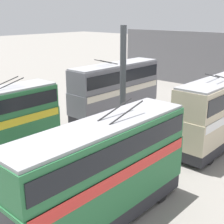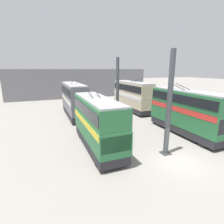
{
  "view_description": "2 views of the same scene",
  "coord_description": "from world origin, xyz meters",
  "px_view_note": "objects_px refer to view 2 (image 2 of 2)",
  "views": [
    {
      "loc": [
        -4.24,
        -14.0,
        9.56
      ],
      "look_at": [
        10.95,
        -0.26,
        3.09
      ],
      "focal_mm": 50.0,
      "sensor_mm": 36.0,
      "label": 1
    },
    {
      "loc": [
        -9.77,
        9.66,
        7.27
      ],
      "look_at": [
        12.32,
        0.84,
        1.43
      ],
      "focal_mm": 28.0,
      "sensor_mm": 36.0,
      "label": 2
    }
  ],
  "objects_px": {
    "bus_left_far": "(132,94)",
    "bus_right_far": "(74,98)",
    "bus_right_mid": "(97,120)",
    "person_by_right_row": "(117,131)",
    "oil_drum": "(96,120)",
    "bus_left_near": "(186,110)",
    "person_aisle_midway": "(127,125)"
  },
  "relations": [
    {
      "from": "bus_left_far",
      "to": "oil_drum",
      "type": "height_order",
      "value": "bus_left_far"
    },
    {
      "from": "person_by_right_row",
      "to": "oil_drum",
      "type": "relative_size",
      "value": 1.84
    },
    {
      "from": "bus_left_near",
      "to": "person_by_right_row",
      "type": "distance_m",
      "value": 8.23
    },
    {
      "from": "bus_left_near",
      "to": "person_aisle_midway",
      "type": "xyz_separation_m",
      "value": [
        2.81,
        5.91,
        -1.96
      ]
    },
    {
      "from": "person_by_right_row",
      "to": "bus_right_mid",
      "type": "bearing_deg",
      "value": -79.1
    },
    {
      "from": "bus_left_far",
      "to": "bus_right_far",
      "type": "relative_size",
      "value": 1.03
    },
    {
      "from": "bus_left_far",
      "to": "person_aisle_midway",
      "type": "distance_m",
      "value": 11.78
    },
    {
      "from": "person_by_right_row",
      "to": "bus_left_near",
      "type": "bearing_deg",
      "value": 65.05
    },
    {
      "from": "person_by_right_row",
      "to": "person_aisle_midway",
      "type": "height_order",
      "value": "person_aisle_midway"
    },
    {
      "from": "bus_left_far",
      "to": "oil_drum",
      "type": "relative_size",
      "value": 11.89
    },
    {
      "from": "bus_left_near",
      "to": "bus_left_far",
      "type": "xyz_separation_m",
      "value": [
        12.8,
        0.0,
        0.04
      ]
    },
    {
      "from": "person_aisle_midway",
      "to": "oil_drum",
      "type": "xyz_separation_m",
      "value": [
        5.09,
        2.41,
        -0.47
      ]
    },
    {
      "from": "bus_left_near",
      "to": "bus_left_far",
      "type": "height_order",
      "value": "bus_left_far"
    },
    {
      "from": "bus_right_mid",
      "to": "person_aisle_midway",
      "type": "height_order",
      "value": "bus_right_mid"
    },
    {
      "from": "bus_right_far",
      "to": "person_by_right_row",
      "type": "distance_m",
      "value": 11.66
    },
    {
      "from": "bus_right_mid",
      "to": "bus_right_far",
      "type": "bearing_deg",
      "value": 0.0
    },
    {
      "from": "bus_right_far",
      "to": "bus_right_mid",
      "type": "bearing_deg",
      "value": 180.0
    },
    {
      "from": "bus_left_near",
      "to": "bus_right_far",
      "type": "height_order",
      "value": "bus_right_far"
    },
    {
      "from": "bus_left_near",
      "to": "bus_right_mid",
      "type": "height_order",
      "value": "bus_left_near"
    },
    {
      "from": "person_aisle_midway",
      "to": "bus_left_near",
      "type": "bearing_deg",
      "value": 167.62
    },
    {
      "from": "bus_left_near",
      "to": "person_aisle_midway",
      "type": "distance_m",
      "value": 6.83
    },
    {
      "from": "bus_right_mid",
      "to": "person_by_right_row",
      "type": "height_order",
      "value": "bus_right_mid"
    },
    {
      "from": "bus_right_mid",
      "to": "bus_right_far",
      "type": "distance_m",
      "value": 12.39
    },
    {
      "from": "bus_left_near",
      "to": "bus_right_mid",
      "type": "xyz_separation_m",
      "value": [
        0.24,
        10.35,
        -0.17
      ]
    },
    {
      "from": "bus_right_mid",
      "to": "person_aisle_midway",
      "type": "distance_m",
      "value": 5.44
    },
    {
      "from": "bus_left_near",
      "to": "person_by_right_row",
      "type": "relative_size",
      "value": 6.05
    },
    {
      "from": "bus_left_far",
      "to": "bus_right_mid",
      "type": "height_order",
      "value": "bus_left_far"
    },
    {
      "from": "person_by_right_row",
      "to": "person_aisle_midway",
      "type": "xyz_separation_m",
      "value": [
        1.38,
        -1.94,
        0.06
      ]
    },
    {
      "from": "oil_drum",
      "to": "bus_left_near",
      "type": "bearing_deg",
      "value": -133.53
    },
    {
      "from": "bus_right_far",
      "to": "person_aisle_midway",
      "type": "bearing_deg",
      "value": -155.65
    },
    {
      "from": "bus_right_mid",
      "to": "person_by_right_row",
      "type": "distance_m",
      "value": 3.33
    },
    {
      "from": "person_by_right_row",
      "to": "person_aisle_midway",
      "type": "bearing_deg",
      "value": 110.78
    }
  ]
}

